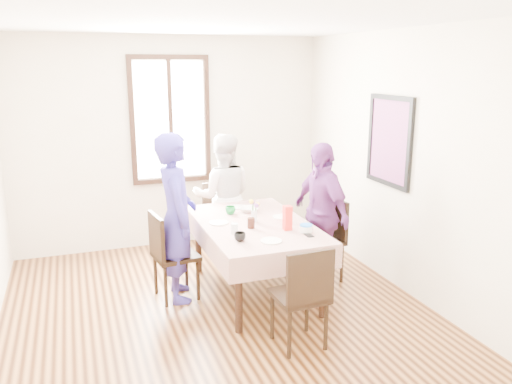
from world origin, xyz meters
TOP-DOWN VIEW (x-y plane):
  - ground at (0.00, 0.00)m, footprint 4.50×4.50m
  - back_wall at (0.00, 2.25)m, footprint 4.00×0.00m
  - right_wall at (2.00, 0.00)m, footprint 0.00×4.50m
  - window_frame at (0.00, 2.23)m, footprint 1.02×0.06m
  - window_pane at (0.00, 2.24)m, footprint 0.90×0.02m
  - art_poster at (1.98, 0.30)m, footprint 0.04×0.76m
  - dining_table at (0.49, 0.42)m, footprint 0.96×1.63m
  - tablecloth at (0.49, 0.42)m, footprint 1.08×1.75m
  - chair_left at (-0.31, 0.57)m, footprint 0.47×0.47m
  - chair_right at (1.29, 0.47)m, footprint 0.47×0.47m
  - chair_far at (0.49, 1.54)m, footprint 0.45×0.45m
  - chair_near at (0.49, -0.70)m, footprint 0.44×0.44m
  - person_left at (-0.29, 0.57)m, footprint 0.45×0.65m
  - person_far at (0.49, 1.52)m, footprint 0.87×0.75m
  - person_right at (1.27, 0.47)m, footprint 0.51×0.95m
  - mug_black at (0.18, -0.06)m, footprint 0.14×0.14m
  - mug_flag at (0.82, 0.35)m, footprint 0.12×0.12m
  - mug_green at (0.35, 0.80)m, footprint 0.11×0.11m
  - serving_bowl at (0.57, 0.82)m, footprint 0.28×0.28m
  - juice_carton at (0.72, 0.10)m, footprint 0.08×0.08m
  - butter_tub at (0.86, -0.03)m, footprint 0.13×0.13m
  - jam_jar at (0.40, 0.27)m, footprint 0.07×0.07m
  - drinking_glass at (0.20, 0.16)m, footprint 0.07×0.07m
  - smartphone at (0.84, -0.13)m, footprint 0.06×0.13m
  - flower_vase at (0.50, 0.46)m, footprint 0.06×0.06m
  - plate_left at (0.14, 0.53)m, footprint 0.20×0.20m
  - plate_right at (0.83, 0.50)m, footprint 0.20×0.20m
  - plate_far at (0.50, 1.04)m, footprint 0.20×0.20m
  - plate_near at (0.45, -0.17)m, footprint 0.20×0.20m
  - butter_lid at (0.86, -0.03)m, footprint 0.12×0.12m
  - flower_bunch at (0.50, 0.46)m, footprint 0.09×0.09m

SIDE VIEW (x-z plane):
  - ground at x=0.00m, z-range 0.00..0.00m
  - dining_table at x=0.49m, z-range 0.00..0.75m
  - chair_left at x=-0.31m, z-range 0.00..0.91m
  - chair_right at x=1.29m, z-range 0.00..0.91m
  - chair_far at x=0.49m, z-range 0.00..0.91m
  - chair_near at x=0.49m, z-range 0.00..0.91m
  - tablecloth at x=0.49m, z-range 0.75..0.76m
  - smartphone at x=0.84m, z-range 0.76..0.77m
  - plate_left at x=0.14m, z-range 0.76..0.77m
  - plate_right at x=0.83m, z-range 0.76..0.77m
  - plate_far at x=0.50m, z-range 0.76..0.77m
  - plate_near at x=0.45m, z-range 0.76..0.77m
  - person_far at x=0.49m, z-range 0.00..1.54m
  - person_right at x=1.27m, z-range 0.00..1.55m
  - serving_bowl at x=0.57m, z-range 0.76..0.81m
  - butter_tub at x=0.86m, z-range 0.76..0.83m
  - mug_flag at x=0.82m, z-range 0.76..0.84m
  - mug_black at x=0.18m, z-range 0.76..0.85m
  - mug_green at x=0.35m, z-range 0.76..0.85m
  - drinking_glass at x=0.20m, z-range 0.76..0.86m
  - jam_jar at x=0.40m, z-range 0.76..0.87m
  - flower_vase at x=0.50m, z-range 0.76..0.88m
  - butter_lid at x=0.86m, z-range 0.83..0.84m
  - person_left at x=-0.29m, z-range 0.00..1.71m
  - juice_carton at x=0.72m, z-range 0.76..1.00m
  - flower_bunch at x=0.50m, z-range 0.88..0.98m
  - back_wall at x=0.00m, z-range -0.65..3.35m
  - right_wall at x=2.00m, z-range -0.90..3.60m
  - art_poster at x=1.98m, z-range 1.07..2.03m
  - window_frame at x=0.00m, z-range 0.84..2.46m
  - window_pane at x=0.00m, z-range 0.90..2.40m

